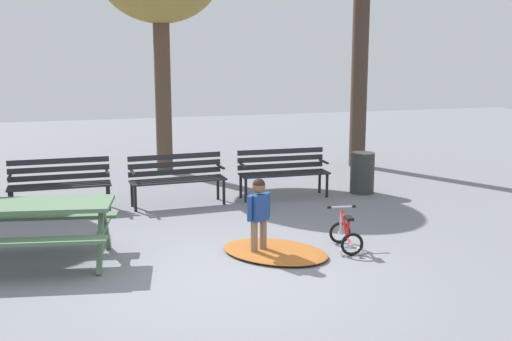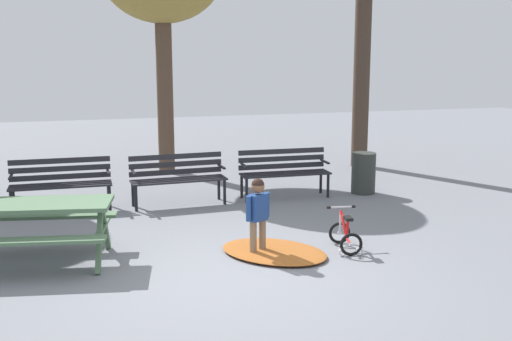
{
  "view_description": "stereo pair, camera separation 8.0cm",
  "coord_description": "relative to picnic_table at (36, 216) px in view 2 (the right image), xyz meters",
  "views": [
    {
      "loc": [
        -1.76,
        -6.52,
        2.54
      ],
      "look_at": [
        0.89,
        1.91,
        0.85
      ],
      "focal_mm": 43.15,
      "sensor_mm": 36.0,
      "label": 1
    },
    {
      "loc": [
        -1.68,
        -6.54,
        2.54
      ],
      "look_at": [
        0.89,
        1.91,
        0.85
      ],
      "focal_mm": 43.15,
      "sensor_mm": 36.0,
      "label": 2
    }
  ],
  "objects": [
    {
      "name": "ground",
      "position": [
        2.14,
        -1.14,
        -0.59
      ],
      "size": [
        36.0,
        36.0,
        0.0
      ],
      "primitive_type": "plane",
      "color": "slate"
    },
    {
      "name": "picnic_table",
      "position": [
        0.0,
        0.0,
        0.0
      ],
      "size": [
        2.02,
        1.65,
        0.79
      ],
      "color": "#4C6B4C",
      "rests_on": "ground"
    },
    {
      "name": "park_bench_far_left",
      "position": [
        0.27,
        2.61,
        -0.08
      ],
      "size": [
        1.61,
        0.48,
        0.85
      ],
      "color": "#232328",
      "rests_on": "ground"
    },
    {
      "name": "park_bench_left",
      "position": [
        2.16,
        2.48,
        -0.08
      ],
      "size": [
        1.62,
        0.52,
        0.85
      ],
      "color": "#232328",
      "rests_on": "ground"
    },
    {
      "name": "park_bench_right",
      "position": [
        4.07,
        2.48,
        -0.08
      ],
      "size": [
        1.61,
        0.51,
        0.85
      ],
      "color": "#232328",
      "rests_on": "ground"
    },
    {
      "name": "child_standing",
      "position": [
        2.67,
        -0.49,
        -0.01
      ],
      "size": [
        0.35,
        0.25,
        1.0
      ],
      "color": "#7F664C",
      "rests_on": "ground"
    },
    {
      "name": "kids_bicycle",
      "position": [
        3.83,
        -0.62,
        -0.39
      ],
      "size": [
        0.43,
        0.6,
        0.54
      ],
      "color": "black",
      "rests_on": "ground"
    },
    {
      "name": "leaf_pile",
      "position": [
        2.88,
        -0.51,
        -0.56
      ],
      "size": [
        1.7,
        1.75,
        0.07
      ],
      "primitive_type": "ellipsoid",
      "rotation": [
        0.0,
        0.0,
        2.28
      ],
      "color": "#9E5623",
      "rests_on": "ground"
    },
    {
      "name": "trash_bin",
      "position": [
        5.57,
        2.33,
        -0.22
      ],
      "size": [
        0.44,
        0.44,
        0.75
      ],
      "primitive_type": "cylinder",
      "color": "#2D332D",
      "rests_on": "ground"
    }
  ]
}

